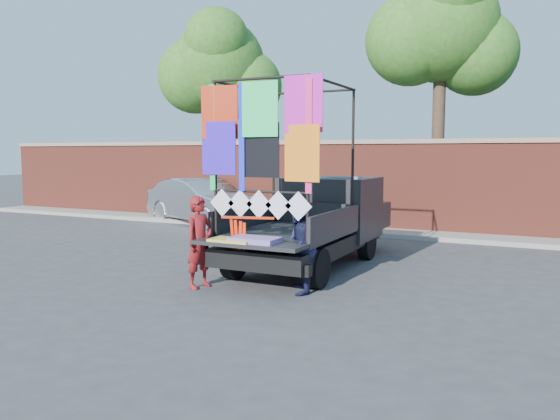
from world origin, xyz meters
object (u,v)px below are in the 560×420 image
at_px(sedan, 202,201).
at_px(man, 298,246).
at_px(pickup_truck, 321,220).
at_px(woman, 200,242).

height_order(sedan, man, man).
xyz_separation_m(pickup_truck, sedan, (-5.64, 3.94, -0.14)).
xyz_separation_m(pickup_truck, woman, (-0.98, -2.96, -0.10)).
bearing_deg(man, pickup_truck, 167.95).
distance_m(pickup_truck, woman, 3.12).
bearing_deg(sedan, man, -114.51).
bearing_deg(pickup_truck, man, -75.82).
height_order(pickup_truck, sedan, pickup_truck).
bearing_deg(man, woman, -103.68).
xyz_separation_m(woman, man, (1.63, 0.36, 0.00)).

